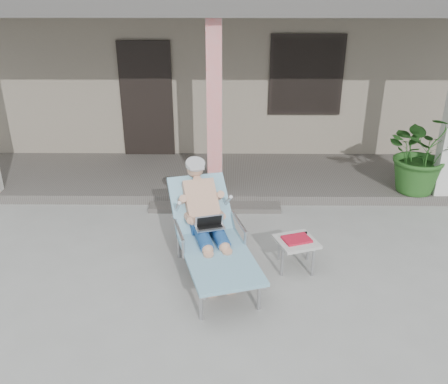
{
  "coord_description": "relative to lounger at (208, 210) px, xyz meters",
  "views": [
    {
      "loc": [
        0.2,
        -4.66,
        3.19
      ],
      "look_at": [
        0.15,
        0.6,
        0.85
      ],
      "focal_mm": 38.0,
      "sensor_mm": 36.0,
      "label": 1
    }
  ],
  "objects": [
    {
      "name": "ground",
      "position": [
        0.03,
        -0.26,
        -0.77
      ],
      "size": [
        60.0,
        60.0,
        0.0
      ],
      "primitive_type": "plane",
      "color": "#9E9E99",
      "rests_on": "ground"
    },
    {
      "name": "house",
      "position": [
        0.03,
        6.24,
        0.9
      ],
      "size": [
        10.4,
        5.4,
        3.3
      ],
      "color": "gray",
      "rests_on": "ground"
    },
    {
      "name": "porch_deck",
      "position": [
        0.03,
        2.74,
        -0.7
      ],
      "size": [
        10.0,
        2.0,
        0.15
      ],
      "primitive_type": "cube",
      "color": "#605B56",
      "rests_on": "ground"
    },
    {
      "name": "porch_overhang",
      "position": [
        0.03,
        2.69,
        2.02
      ],
      "size": [
        10.0,
        2.3,
        2.85
      ],
      "color": "silver",
      "rests_on": "porch_deck"
    },
    {
      "name": "porch_step",
      "position": [
        0.03,
        1.59,
        -0.73
      ],
      "size": [
        2.0,
        0.3,
        0.07
      ],
      "primitive_type": "cube",
      "color": "#605B56",
      "rests_on": "ground"
    },
    {
      "name": "lounger",
      "position": [
        0.0,
        0.0,
        0.0
      ],
      "size": [
        1.2,
        1.99,
        1.25
      ],
      "rotation": [
        0.0,
        0.0,
        0.28
      ],
      "color": "#B7B7BC",
      "rests_on": "ground"
    },
    {
      "name": "side_table",
      "position": [
        1.05,
        0.0,
        -0.43
      ],
      "size": [
        0.57,
        0.57,
        0.41
      ],
      "rotation": [
        0.0,
        0.0,
        0.33
      ],
      "color": "beige",
      "rests_on": "ground"
    },
    {
      "name": "potted_palm",
      "position": [
        3.22,
        1.99,
        0.02
      ],
      "size": [
        1.18,
        1.03,
        1.28
      ],
      "primitive_type": "imported",
      "rotation": [
        0.0,
        0.0,
        -0.03
      ],
      "color": "#26591E",
      "rests_on": "porch_deck"
    }
  ]
}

